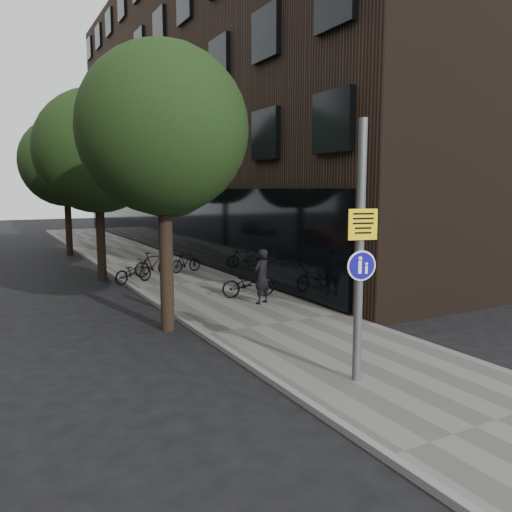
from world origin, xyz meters
TOP-DOWN VIEW (x-y plane):
  - ground at (0.00, 0.00)m, footprint 120.00×120.00m
  - sidewalk at (0.25, 10.00)m, footprint 4.50×60.00m
  - curb_edge at (-2.00, 10.00)m, footprint 0.15×60.00m
  - building_right_dark_brick at (8.50, 22.00)m, footprint 12.00×40.00m
  - street_tree_near at (-2.53, 4.64)m, footprint 4.40×4.40m
  - street_tree_mid at (-2.53, 13.14)m, footprint 5.00×5.00m
  - street_tree_far at (-2.53, 22.14)m, footprint 5.00×5.00m
  - signpost at (-0.63, -0.94)m, footprint 0.56×0.17m
  - pedestrian at (0.92, 5.61)m, footprint 0.75×0.63m
  - parked_bike_facade_near at (0.98, 6.66)m, footprint 1.92×1.05m
  - parked_bike_facade_far at (0.92, 12.53)m, footprint 1.60×0.77m
  - parked_bike_curb_near at (-1.80, 11.05)m, footprint 1.84×1.27m
  - parked_bike_curb_far at (-0.64, 12.19)m, footprint 1.79×0.77m

SIDE VIEW (x-z plane):
  - ground at x=0.00m, z-range 0.00..0.00m
  - sidewalk at x=0.25m, z-range 0.00..0.12m
  - curb_edge at x=-2.00m, z-range 0.00..0.13m
  - parked_bike_curb_near at x=-1.80m, z-range 0.12..1.03m
  - parked_bike_facade_far at x=0.92m, z-range 0.12..1.04m
  - parked_bike_facade_near at x=0.98m, z-range 0.12..1.08m
  - parked_bike_curb_far at x=-0.64m, z-range 0.12..1.16m
  - pedestrian at x=0.92m, z-range 0.12..1.88m
  - signpost at x=-0.63m, z-range 0.14..5.09m
  - street_tree_near at x=-2.53m, z-range 1.36..8.86m
  - street_tree_mid at x=-2.53m, z-range 1.21..9.01m
  - street_tree_far at x=-2.53m, z-range 1.21..9.01m
  - building_right_dark_brick at x=8.50m, z-range 0.00..18.00m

